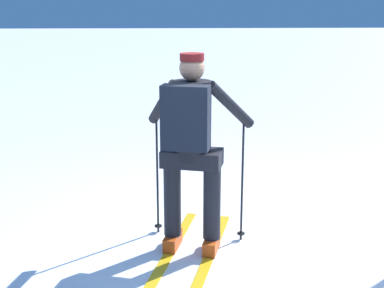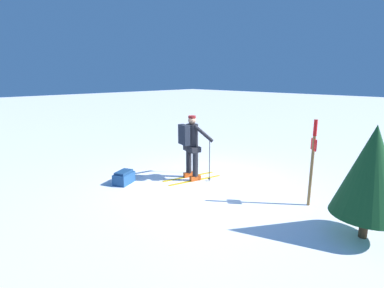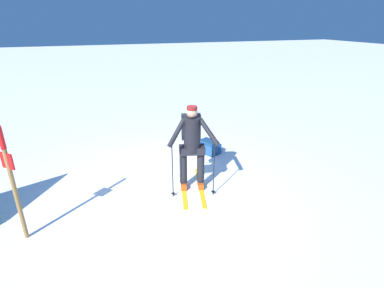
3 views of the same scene
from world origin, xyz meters
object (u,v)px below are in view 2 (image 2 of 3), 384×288
at_px(skier, 191,143).
at_px(trail_marker, 313,155).
at_px(pine_tree, 371,171).
at_px(dropped_backpack, 124,177).

xyz_separation_m(skier, trail_marker, (-0.59, 3.00, 0.12)).
bearing_deg(pine_tree, trail_marker, -116.79).
height_order(skier, dropped_backpack, skier).
relative_size(skier, dropped_backpack, 2.68).
bearing_deg(pine_tree, dropped_backpack, -74.66).
distance_m(skier, trail_marker, 3.06).
distance_m(skier, pine_tree, 4.24).
distance_m(skier, dropped_backpack, 1.96).
bearing_deg(trail_marker, dropped_backpack, -62.68).
distance_m(trail_marker, pine_tree, 1.39).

